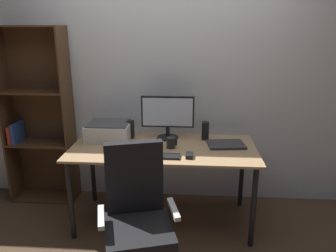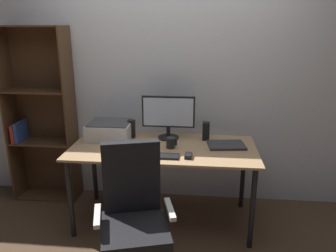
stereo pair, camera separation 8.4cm
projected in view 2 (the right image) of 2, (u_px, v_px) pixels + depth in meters
name	position (u px, v px, depth m)	size (l,w,h in m)	color
ground_plane	(164.00, 220.00, 3.10)	(12.00, 12.00, 0.00)	#4C3826
back_wall	(169.00, 74.00, 3.24)	(6.40, 0.10, 2.60)	silver
desk	(163.00, 155.00, 2.90)	(1.63, 0.76, 0.74)	tan
monitor	(168.00, 115.00, 3.04)	(0.49, 0.20, 0.41)	black
keyboard	(161.00, 156.00, 2.65)	(0.29, 0.11, 0.02)	black
mouse	(188.00, 156.00, 2.64)	(0.06, 0.10, 0.03)	black
coffee_mug	(171.00, 143.00, 2.85)	(0.10, 0.08, 0.09)	black
laptop	(226.00, 145.00, 2.89)	(0.32, 0.23, 0.02)	#2D2D30
speaker_left	(131.00, 129.00, 3.11)	(0.06, 0.07, 0.17)	black
speaker_right	(206.00, 131.00, 3.04)	(0.06, 0.07, 0.17)	black
printer	(110.00, 130.00, 3.08)	(0.40, 0.34, 0.16)	silver
paper_sheet	(127.00, 156.00, 2.68)	(0.21, 0.30, 0.00)	white
office_chair	(134.00, 224.00, 2.25)	(0.57, 0.56, 1.01)	silver
bookshelf	(41.00, 117.00, 3.33)	(0.65, 0.28, 1.77)	#4C331E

